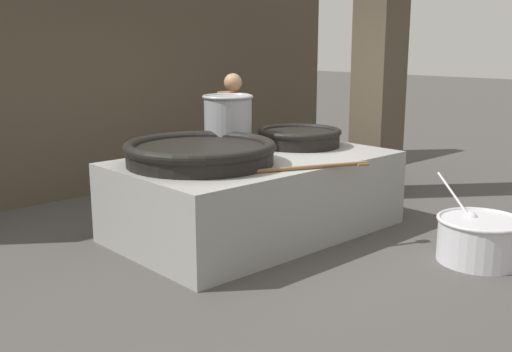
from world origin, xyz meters
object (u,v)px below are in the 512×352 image
object	(u,v)px
giant_wok_near	(200,152)
prep_bowl_vegetables	(480,238)
stock_pot	(228,121)
giant_wok_far	(299,137)
cook	(233,133)

from	to	relation	value
giant_wok_near	prep_bowl_vegetables	size ratio (longest dim) A/B	1.52
prep_bowl_vegetables	stock_pot	bearing A→B (deg)	106.84
giant_wok_far	prep_bowl_vegetables	distance (m)	2.41
giant_wok_far	stock_pot	bearing A→B (deg)	150.76
giant_wok_far	prep_bowl_vegetables	world-z (taller)	giant_wok_far
giant_wok_near	giant_wok_far	distance (m)	1.54
stock_pot	cook	distance (m)	0.87
stock_pot	prep_bowl_vegetables	bearing A→B (deg)	-73.16
giant_wok_near	stock_pot	world-z (taller)	stock_pot
cook	prep_bowl_vegetables	size ratio (longest dim) A/B	1.63
stock_pot	prep_bowl_vegetables	distance (m)	2.99
stock_pot	cook	world-z (taller)	cook
giant_wok_near	cook	distance (m)	1.74
stock_pot	prep_bowl_vegetables	xyz separation A→B (m)	(0.82, -2.72, -0.92)
giant_wok_near	giant_wok_far	xyz separation A→B (m)	(1.54, 0.07, -0.01)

